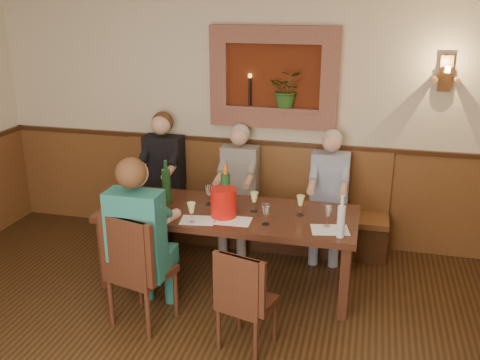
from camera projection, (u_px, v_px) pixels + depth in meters
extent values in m
cube|color=beige|center=(255.00, 117.00, 5.86)|extent=(6.00, 0.04, 2.80)
cube|color=brown|center=(254.00, 191.00, 6.11)|extent=(6.00, 0.04, 1.10)
cube|color=#381E0F|center=(255.00, 142.00, 5.93)|extent=(6.02, 0.06, 0.05)
cube|color=#551F0C|center=(274.00, 77.00, 5.65)|extent=(1.00, 0.02, 0.70)
cube|color=#8A5346|center=(274.00, 34.00, 5.47)|extent=(1.36, 0.12, 0.18)
cube|color=#8A5346|center=(272.00, 119.00, 5.75)|extent=(1.36, 0.12, 0.18)
cube|color=#8A5346|center=(219.00, 76.00, 5.74)|extent=(0.18, 0.12, 0.70)
cube|color=#8A5346|center=(330.00, 80.00, 5.47)|extent=(0.18, 0.12, 0.70)
cube|color=#8A5346|center=(273.00, 109.00, 5.72)|extent=(1.00, 0.14, 0.04)
imported|color=#27511C|center=(287.00, 89.00, 5.61)|extent=(0.35, 0.30, 0.39)
cylinder|color=black|center=(250.00, 92.00, 5.72)|extent=(0.03, 0.03, 0.30)
cylinder|color=#FFBF59|center=(250.00, 76.00, 5.66)|extent=(0.04, 0.04, 0.04)
cube|color=brown|center=(445.00, 73.00, 5.20)|extent=(0.12, 0.08, 0.35)
cylinder|color=brown|center=(435.00, 79.00, 5.17)|extent=(0.05, 0.18, 0.05)
cylinder|color=brown|center=(456.00, 80.00, 5.13)|extent=(0.05, 0.18, 0.05)
cylinder|color=#FFBF59|center=(448.00, 70.00, 5.06)|extent=(0.06, 0.06, 0.06)
cube|color=black|center=(228.00, 214.00, 5.02)|extent=(2.40, 0.90, 0.06)
cube|color=black|center=(105.00, 254.00, 5.06)|extent=(0.08, 0.08, 0.69)
cube|color=black|center=(344.00, 283.00, 4.55)|extent=(0.08, 0.08, 0.69)
cube|color=black|center=(137.00, 224.00, 5.74)|extent=(0.08, 0.08, 0.69)
cube|color=black|center=(349.00, 246.00, 5.23)|extent=(0.08, 0.08, 0.69)
cube|color=#381E0F|center=(250.00, 226.00, 6.03)|extent=(3.00, 0.40, 0.40)
cube|color=brown|center=(250.00, 208.00, 5.96)|extent=(3.00, 0.45, 0.06)
cube|color=brown|center=(254.00, 172.00, 6.01)|extent=(3.00, 0.06, 0.66)
cube|color=black|center=(144.00, 298.00, 4.57)|extent=(0.53, 0.53, 0.43)
cube|color=black|center=(142.00, 272.00, 4.49)|extent=(0.55, 0.55, 0.05)
cube|color=black|center=(124.00, 250.00, 4.22)|extent=(0.45, 0.16, 0.54)
cube|color=black|center=(247.00, 325.00, 4.25)|extent=(0.45, 0.45, 0.37)
cube|color=black|center=(247.00, 303.00, 4.18)|extent=(0.47, 0.47, 0.05)
cube|color=black|center=(236.00, 284.00, 3.96)|extent=(0.38, 0.14, 0.46)
cube|color=black|center=(161.00, 221.00, 6.11)|extent=(0.43, 0.45, 0.45)
cube|color=black|center=(164.00, 160.00, 6.05)|extent=(0.43, 0.23, 0.57)
sphere|color=#D8A384|center=(161.00, 125.00, 5.87)|extent=(0.22, 0.22, 0.22)
sphere|color=#4C2D19|center=(163.00, 122.00, 5.91)|extent=(0.24, 0.24, 0.24)
cube|color=#595451|center=(236.00, 228.00, 5.92)|extent=(0.40, 0.42, 0.45)
cube|color=#595451|center=(240.00, 169.00, 5.86)|extent=(0.40, 0.21, 0.52)
sphere|color=#D8A384|center=(239.00, 136.00, 5.70)|extent=(0.20, 0.20, 0.20)
sphere|color=#B2B2B2|center=(240.00, 134.00, 5.73)|extent=(0.22, 0.22, 0.22)
cube|color=navy|center=(326.00, 237.00, 5.69)|extent=(0.39, 0.41, 0.45)
cube|color=navy|center=(330.00, 176.00, 5.63)|extent=(0.39, 0.21, 0.52)
sphere|color=#D8A384|center=(332.00, 142.00, 5.47)|extent=(0.20, 0.20, 0.20)
sphere|color=#B2B2B2|center=(332.00, 140.00, 5.51)|extent=(0.22, 0.22, 0.22)
cube|color=#184A55|center=(149.00, 290.00, 4.67)|extent=(0.45, 0.47, 0.45)
cube|color=#184A55|center=(135.00, 226.00, 4.28)|extent=(0.45, 0.23, 0.59)
sphere|color=#D8A384|center=(134.00, 173.00, 4.18)|extent=(0.22, 0.22, 0.22)
sphere|color=#4C2D19|center=(131.00, 173.00, 4.13)|extent=(0.25, 0.25, 0.25)
cylinder|color=red|center=(224.00, 203.00, 4.85)|extent=(0.28, 0.28, 0.27)
cylinder|color=#19471E|center=(226.00, 193.00, 4.95)|extent=(0.09, 0.09, 0.37)
cylinder|color=orange|center=(225.00, 169.00, 4.88)|extent=(0.04, 0.04, 0.09)
cylinder|color=#19471E|center=(167.00, 186.00, 5.15)|extent=(0.09, 0.09, 0.34)
cylinder|color=#19471E|center=(165.00, 165.00, 5.08)|extent=(0.04, 0.04, 0.09)
cylinder|color=silver|center=(341.00, 222.00, 4.43)|extent=(0.08, 0.08, 0.28)
cylinder|color=silver|center=(342.00, 201.00, 4.37)|extent=(0.03, 0.03, 0.09)
cube|color=white|center=(146.00, 206.00, 5.13)|extent=(0.36, 0.31, 0.00)
cube|color=white|center=(233.00, 221.00, 4.79)|extent=(0.32, 0.23, 0.00)
cube|color=white|center=(330.00, 230.00, 4.61)|extent=(0.36, 0.29, 0.00)
cube|color=white|center=(198.00, 220.00, 4.80)|extent=(0.34, 0.26, 0.00)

